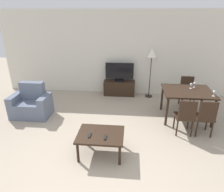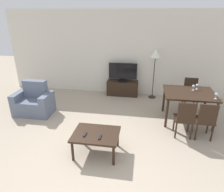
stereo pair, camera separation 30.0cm
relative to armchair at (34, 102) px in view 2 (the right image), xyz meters
name	(u,v)px [view 2 (the right image)]	position (x,y,z in m)	size (l,w,h in m)	color
ground_plane	(90,170)	(2.07, -1.90, -0.32)	(18.00, 18.00, 0.00)	tan
wall_back	(119,54)	(2.07, 1.94, 1.03)	(7.56, 0.06, 2.70)	silver
armchair	(34,102)	(0.00, 0.00, 0.00)	(0.99, 0.63, 0.89)	slate
tv_stand	(122,88)	(2.24, 1.69, -0.07)	(1.02, 0.36, 0.50)	black
tv	(123,72)	(2.24, 1.69, 0.48)	(0.91, 0.32, 0.60)	black
coffee_table	(96,136)	(2.08, -1.40, 0.08)	(0.88, 0.68, 0.45)	black
dining_table	(189,96)	(4.06, 0.25, 0.37)	(1.21, 0.98, 0.77)	black
dining_chair_near	(185,118)	(3.84, -0.55, 0.17)	(0.40, 0.40, 0.87)	black
dining_chair_far	(190,92)	(4.27, 1.05, 0.17)	(0.40, 0.40, 0.87)	black
dining_chair_near_right	(205,119)	(4.27, -0.55, 0.17)	(0.40, 0.40, 0.87)	black
floor_lamp	(155,56)	(3.23, 1.64, 1.04)	(0.31, 0.31, 1.57)	black
remote_primary	(100,137)	(2.18, -1.53, 0.15)	(0.04, 0.15, 0.02)	black
remote_secondary	(85,134)	(1.89, -1.49, 0.15)	(0.04, 0.15, 0.02)	black
wine_glass_left	(216,95)	(4.56, -0.06, 0.56)	(0.07, 0.07, 0.15)	silver
wine_glass_center	(197,86)	(4.27, 0.51, 0.56)	(0.07, 0.07, 0.15)	silver
wine_glass_right	(194,86)	(4.17, 0.42, 0.56)	(0.07, 0.07, 0.15)	silver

